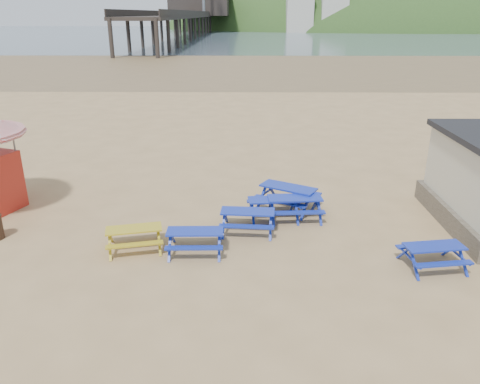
{
  "coord_description": "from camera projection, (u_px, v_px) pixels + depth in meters",
  "views": [
    {
      "loc": [
        0.06,
        -13.71,
        6.82
      ],
      "look_at": [
        -0.13,
        1.5,
        1.0
      ],
      "focal_mm": 35.0,
      "sensor_mm": 36.0,
      "label": 1
    }
  ],
  "objects": [
    {
      "name": "pier",
      "position": [
        199.0,
        17.0,
        179.95
      ],
      "size": [
        24.0,
        220.0,
        39.29
      ],
      "color": "black",
      "rests_on": "ground"
    },
    {
      "name": "picnic_table_yellow",
      "position": [
        135.0,
        238.0,
        14.37
      ],
      "size": [
        1.94,
        1.7,
        0.7
      ],
      "rotation": [
        0.0,
        0.0,
        0.23
      ],
      "color": "#B19811",
      "rests_on": "ground"
    },
    {
      "name": "picnic_table_blue_a",
      "position": [
        273.0,
        209.0,
        16.51
      ],
      "size": [
        1.9,
        1.59,
        0.74
      ],
      "rotation": [
        0.0,
        0.0,
        0.1
      ],
      "color": "#221799",
      "rests_on": "ground"
    },
    {
      "name": "sea",
      "position": [
        246.0,
        33.0,
        174.0
      ],
      "size": [
        400.0,
        400.0,
        0.0
      ],
      "primitive_type": "plane",
      "color": "#495C69",
      "rests_on": "ground"
    },
    {
      "name": "picnic_table_blue_g",
      "position": [
        248.0,
        221.0,
        15.53
      ],
      "size": [
        1.86,
        1.54,
        0.74
      ],
      "rotation": [
        0.0,
        0.0,
        -0.07
      ],
      "color": "#221799",
      "rests_on": "ground"
    },
    {
      "name": "ground",
      "position": [
        243.0,
        237.0,
        15.25
      ],
      "size": [
        400.0,
        400.0,
        0.0
      ],
      "primitive_type": "plane",
      "color": "tan",
      "rests_on": "ground"
    },
    {
      "name": "picnic_table_blue_b",
      "position": [
        288.0,
        197.0,
        17.37
      ],
      "size": [
        2.59,
        2.45,
        0.86
      ],
      "rotation": [
        0.0,
        0.0,
        -0.52
      ],
      "color": "#221799",
      "rests_on": "ground"
    },
    {
      "name": "picnic_table_blue_d",
      "position": [
        195.0,
        241.0,
        14.18
      ],
      "size": [
        1.73,
        1.41,
        0.71
      ],
      "rotation": [
        0.0,
        0.0,
        0.02
      ],
      "color": "#221799",
      "rests_on": "ground"
    },
    {
      "name": "wet_sand",
      "position": [
        246.0,
        65.0,
        66.61
      ],
      "size": [
        400.0,
        400.0,
        0.0
      ],
      "primitive_type": "plane",
      "color": "olive",
      "rests_on": "ground"
    },
    {
      "name": "headland_town",
      "position": [
        427.0,
        49.0,
        232.23
      ],
      "size": [
        264.0,
        144.0,
        108.0
      ],
      "color": "#2D4C1E",
      "rests_on": "ground"
    },
    {
      "name": "picnic_table_blue_c",
      "position": [
        295.0,
        208.0,
        16.54
      ],
      "size": [
        1.99,
        1.65,
        0.79
      ],
      "rotation": [
        0.0,
        0.0,
        0.07
      ],
      "color": "#221799",
      "rests_on": "ground"
    },
    {
      "name": "picnic_table_blue_e",
      "position": [
        433.0,
        256.0,
        13.31
      ],
      "size": [
        1.85,
        1.57,
        0.7
      ],
      "rotation": [
        0.0,
        0.0,
        0.15
      ],
      "color": "#221799",
      "rests_on": "ground"
    }
  ]
}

